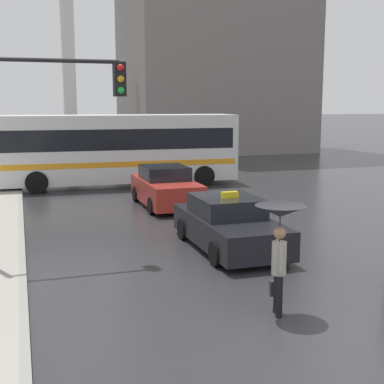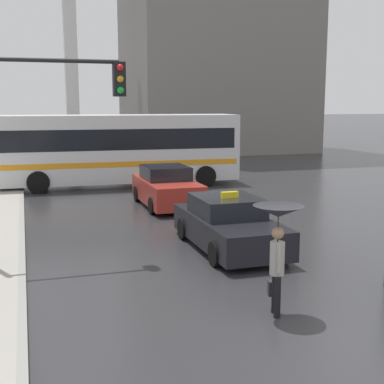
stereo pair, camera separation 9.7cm
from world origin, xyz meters
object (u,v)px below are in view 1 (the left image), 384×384
traffic_light (43,115)px  monument_cross (67,19)px  pedestrian_with_umbrella (280,230)px  sedan_red (166,188)px  city_bus (116,147)px  taxi (229,225)px

traffic_light → monument_cross: (3.10, 27.46, 6.17)m
traffic_light → pedestrian_with_umbrella: bearing=-49.7°
sedan_red → traffic_light: size_ratio=0.82×
city_bus → pedestrian_with_umbrella: city_bus is taller
pedestrian_with_umbrella → monument_cross: 32.93m
taxi → city_bus: size_ratio=0.39×
city_bus → monument_cross: size_ratio=0.65×
taxi → sedan_red: taxi is taller
pedestrian_with_umbrella → traffic_light: traffic_light is taller
sedan_red → taxi: bearing=90.4°
pedestrian_with_umbrella → monument_cross: size_ratio=0.12×
taxi → monument_cross: size_ratio=0.25×
traffic_light → taxi: bearing=-0.1°
monument_cross → city_bus: bearing=-87.9°
monument_cross → sedan_red: bearing=-86.1°
sedan_red → traffic_light: traffic_light is taller
monument_cross → taxi: bearing=-86.9°
city_bus → traffic_light: size_ratio=2.18×
city_bus → pedestrian_with_umbrella: (0.10, -16.02, -0.23)m
taxi → traffic_light: size_ratio=0.85×
city_bus → traffic_light: (-3.68, -11.56, 1.72)m
sedan_red → city_bus: city_bus is taller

